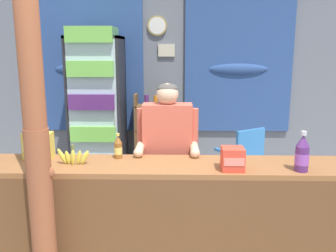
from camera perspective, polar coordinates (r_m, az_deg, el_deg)
name	(u,v)px	position (r m, az deg, el deg)	size (l,w,h in m)	color
ground_plane	(160,221)	(3.98, -1.33, -14.64)	(8.07, 8.07, 0.00)	gray
back_wall_curtained	(164,78)	(5.47, -0.62, 7.51)	(5.36, 0.22, 2.62)	slate
stall_counter	(147,212)	(2.87, -3.27, -13.35)	(3.08, 0.49, 0.91)	#935B33
timber_post	(36,137)	(2.54, -19.98, -1.58)	(0.19, 0.17, 2.55)	#995133
drink_fridge	(97,98)	(5.09, -11.11, 4.37)	(0.72, 0.70, 2.06)	#232328
bottle_shelf_rack	(151,131)	(5.29, -2.61, -0.87)	(0.48, 0.28, 1.15)	brown
plastic_lawn_chair	(242,157)	(4.53, 11.55, -4.78)	(0.61, 0.61, 0.86)	#3884D6
shopkeeper	(167,145)	(3.23, -0.09, -3.02)	(0.54, 0.42, 1.49)	#28282D
soda_bottle_grape_soda	(302,154)	(2.80, 20.27, -4.18)	(0.10, 0.10, 0.30)	#56286B
soda_bottle_iced_tea	(118,148)	(2.97, -7.81, -3.39)	(0.06, 0.06, 0.21)	brown
snack_box_crackers	(233,159)	(2.71, 10.08, -5.08)	(0.16, 0.16, 0.17)	#E5422D
snack_box_instant_noodle	(38,145)	(3.12, -19.65, -2.87)	(0.23, 0.12, 0.21)	#EAD14C
banana_bunch	(73,157)	(2.89, -14.66, -4.71)	(0.27, 0.05, 0.16)	#DBCC42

